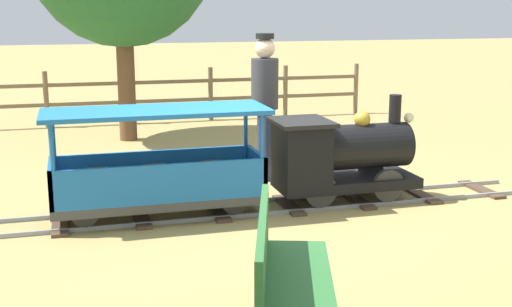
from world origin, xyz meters
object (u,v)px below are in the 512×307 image
(passenger_car, at_px, (158,173))
(conductor_person, at_px, (265,95))
(locomotive, at_px, (340,155))
(park_bench, at_px, (286,288))

(passenger_car, relative_size, conductor_person, 1.23)
(conductor_person, bearing_deg, locomotive, 21.96)
(locomotive, distance_m, conductor_person, 1.27)
(conductor_person, distance_m, park_bench, 3.97)
(passenger_car, bearing_deg, locomotive, 90.00)
(locomotive, height_order, passenger_car, locomotive)
(passenger_car, relative_size, park_bench, 1.47)
(locomotive, relative_size, park_bench, 1.06)
(conductor_person, relative_size, park_bench, 1.19)
(locomotive, distance_m, passenger_car, 1.77)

